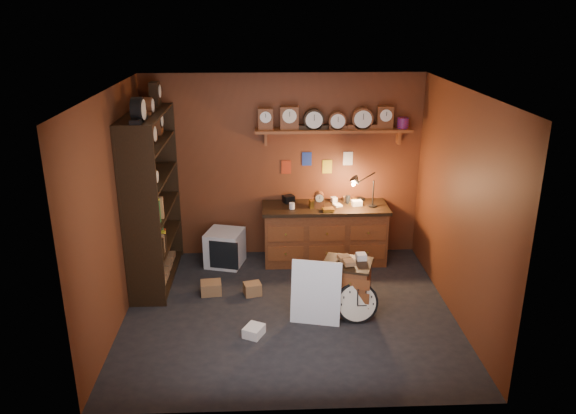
% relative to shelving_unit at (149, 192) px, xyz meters
% --- Properties ---
extents(floor, '(4.00, 4.00, 0.00)m').
position_rel_shelving_unit_xyz_m(floor, '(1.79, -0.98, -1.25)').
color(floor, black).
rests_on(floor, ground).
extents(room_shell, '(4.02, 3.62, 2.71)m').
position_rel_shelving_unit_xyz_m(room_shell, '(1.84, -0.87, 0.47)').
color(room_shell, brown).
rests_on(room_shell, ground).
extents(shelving_unit, '(0.47, 1.60, 2.58)m').
position_rel_shelving_unit_xyz_m(shelving_unit, '(0.00, 0.00, 0.00)').
color(shelving_unit, black).
rests_on(shelving_unit, ground).
extents(workbench, '(1.81, 0.66, 1.36)m').
position_rel_shelving_unit_xyz_m(workbench, '(2.39, 0.49, -0.78)').
color(workbench, brown).
rests_on(workbench, ground).
extents(low_cabinet, '(0.69, 0.64, 0.74)m').
position_rel_shelving_unit_xyz_m(low_cabinet, '(2.50, -0.99, -0.89)').
color(low_cabinet, brown).
rests_on(low_cabinet, ground).
extents(big_round_clock, '(0.50, 0.17, 0.51)m').
position_rel_shelving_unit_xyz_m(big_round_clock, '(2.59, -1.24, -1.01)').
color(big_round_clock, black).
rests_on(big_round_clock, ground).
extents(white_panel, '(0.61, 0.29, 0.78)m').
position_rel_shelving_unit_xyz_m(white_panel, '(2.10, -1.22, -1.25)').
color(white_panel, silver).
rests_on(white_panel, ground).
extents(mini_fridge, '(0.60, 0.62, 0.51)m').
position_rel_shelving_unit_xyz_m(mini_fridge, '(0.93, 0.41, -1.00)').
color(mini_fridge, silver).
rests_on(mini_fridge, ground).
extents(floor_box_a, '(0.29, 0.25, 0.16)m').
position_rel_shelving_unit_xyz_m(floor_box_a, '(0.79, -0.48, -1.17)').
color(floor_box_a, olive).
rests_on(floor_box_a, ground).
extents(floor_box_b, '(0.28, 0.29, 0.12)m').
position_rel_shelving_unit_xyz_m(floor_box_b, '(1.37, -1.50, -1.20)').
color(floor_box_b, white).
rests_on(floor_box_b, ground).
extents(floor_box_c, '(0.25, 0.23, 0.16)m').
position_rel_shelving_unit_xyz_m(floor_box_c, '(1.34, -0.53, -1.17)').
color(floor_box_c, olive).
rests_on(floor_box_c, ground).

